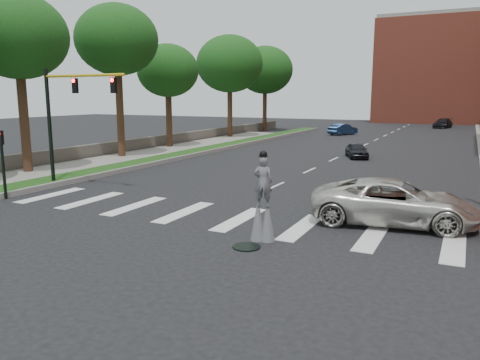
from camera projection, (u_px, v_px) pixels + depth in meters
ground_plane at (199, 222)px, 18.10m from camera, size 160.00×160.00×0.00m
grass_median at (204, 150)px, 40.73m from camera, size 2.00×60.00×0.25m
median_curb at (214, 151)px, 40.27m from camera, size 0.20×60.00×0.28m
sidewalk_left at (96, 163)px, 33.19m from camera, size 4.00×60.00×0.18m
stone_wall at (165, 141)px, 44.80m from camera, size 0.50×56.00×1.10m
manhole at (246, 247)px, 15.03m from camera, size 0.90×0.90×0.04m
building_backdrop at (454, 72)px, 82.84m from camera, size 26.00×14.00×18.00m
traffic_signal at (65, 109)px, 24.24m from camera, size 5.30×0.23×6.20m
secondary_signal at (2, 158)px, 21.76m from camera, size 0.25×0.21×3.23m
stilt_performer at (263, 206)px, 15.57m from camera, size 0.83×0.59×3.05m
suv_crossing at (394, 202)px, 17.65m from camera, size 6.40×3.55×1.69m
car_near at (357, 150)px, 36.57m from camera, size 2.64×3.74×1.18m
car_mid at (343, 129)px, 57.94m from camera, size 3.08×4.41×1.38m
car_far at (443, 123)px, 70.04m from camera, size 2.87×5.11×1.40m
tree_1 at (17, 37)px, 27.63m from camera, size 5.92×5.92×10.79m
tree_2 at (117, 40)px, 34.91m from camera, size 6.19×6.19×11.55m
tree_3 at (168, 71)px, 42.03m from camera, size 5.56×5.56×9.39m
tree_4 at (230, 64)px, 52.38m from camera, size 7.49×7.49×11.50m
tree_5 at (265, 70)px, 62.77m from camera, size 7.48×7.48×11.36m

